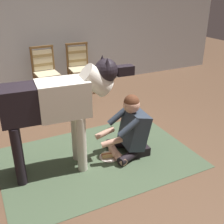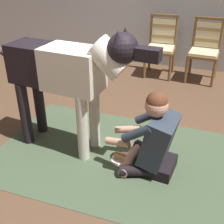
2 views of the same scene
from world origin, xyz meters
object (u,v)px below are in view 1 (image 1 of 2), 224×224
(person_sitting_on_floor, at_px, (130,130))
(large_dog, at_px, (58,103))
(dining_chair_right_of_pair, at_px, (79,65))
(hot_dog_on_plate, at_px, (109,156))
(dining_chair_left_of_pair, at_px, (45,70))

(person_sitting_on_floor, bearing_deg, large_dog, 174.89)
(dining_chair_right_of_pair, distance_m, large_dog, 2.76)
(dining_chair_right_of_pair, distance_m, hot_dog_on_plate, 2.65)
(dining_chair_left_of_pair, xyz_separation_m, large_dog, (-0.46, -2.48, 0.32))
(dining_chair_left_of_pair, xyz_separation_m, dining_chair_right_of_pair, (0.70, -0.00, 0.00))
(person_sitting_on_floor, bearing_deg, dining_chair_left_of_pair, 99.59)
(large_dog, bearing_deg, dining_chair_right_of_pair, 64.90)
(dining_chair_left_of_pair, distance_m, hot_dog_on_plate, 2.59)
(large_dog, bearing_deg, person_sitting_on_floor, -5.11)
(dining_chair_right_of_pair, height_order, large_dog, large_dog)
(dining_chair_right_of_pair, bearing_deg, large_dog, -115.10)
(dining_chair_right_of_pair, relative_size, hot_dog_on_plate, 3.80)
(dining_chair_right_of_pair, height_order, person_sitting_on_floor, dining_chair_right_of_pair)
(dining_chair_right_of_pair, bearing_deg, person_sitting_on_floor, -95.98)
(large_dog, xyz_separation_m, hot_dog_on_plate, (0.60, -0.05, -0.84))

